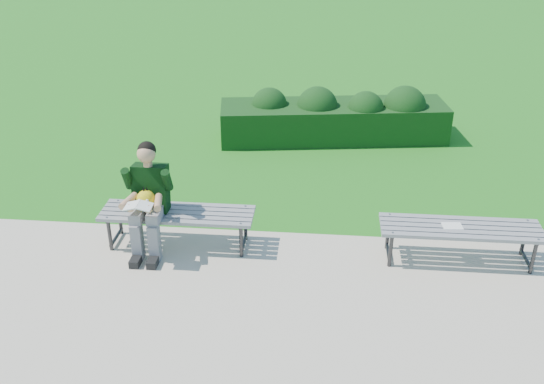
% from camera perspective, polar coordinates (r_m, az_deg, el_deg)
% --- Properties ---
extents(ground, '(80.00, 80.00, 0.00)m').
position_cam_1_polar(ground, '(7.60, 0.34, -3.91)').
color(ground, '#277B28').
rests_on(ground, ground).
extents(walkway, '(30.00, 3.50, 0.02)m').
position_cam_1_polar(walkway, '(6.16, -1.10, -12.24)').
color(walkway, '#ACA28D').
rests_on(walkway, ground).
extents(hedge, '(3.88, 1.47, 0.93)m').
position_cam_1_polar(hedge, '(10.34, 6.18, 7.07)').
color(hedge, '#134018').
rests_on(hedge, ground).
extents(bench_left, '(1.80, 0.50, 0.46)m').
position_cam_1_polar(bench_left, '(7.22, -8.89, -2.23)').
color(bench_left, slate).
rests_on(bench_left, walkway).
extents(bench_right, '(1.80, 0.50, 0.46)m').
position_cam_1_polar(bench_right, '(7.16, 17.33, -3.50)').
color(bench_right, slate).
rests_on(bench_right, walkway).
extents(seated_boy, '(0.56, 0.76, 1.31)m').
position_cam_1_polar(seated_boy, '(7.08, -11.59, -0.36)').
color(seated_boy, slate).
rests_on(seated_boy, walkway).
extents(paper_sheet, '(0.23, 0.18, 0.01)m').
position_cam_1_polar(paper_sheet, '(7.11, 16.60, -3.08)').
color(paper_sheet, white).
rests_on(paper_sheet, bench_right).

